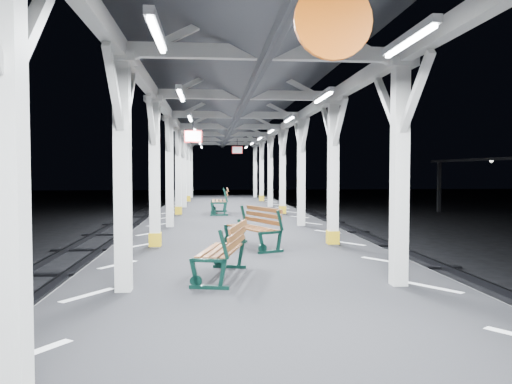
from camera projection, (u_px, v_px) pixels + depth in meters
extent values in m
plane|color=black|center=(253.00, 316.00, 9.26)|extent=(120.00, 120.00, 0.00)
cube|color=black|center=(253.00, 289.00, 9.24)|extent=(6.00, 50.00, 1.00)
cube|color=silver|center=(118.00, 265.00, 8.99)|extent=(1.00, 48.00, 0.01)
cube|color=silver|center=(382.00, 260.00, 9.44)|extent=(1.00, 48.00, 0.01)
cube|color=#2D2D33|center=(4.00, 318.00, 8.85)|extent=(0.08, 60.00, 0.16)
cube|color=#2D2D33|center=(481.00, 306.00, 9.66)|extent=(0.08, 60.00, 0.16)
cube|color=black|center=(508.00, 308.00, 9.71)|extent=(2.20, 0.22, 0.06)
cube|color=silver|center=(5.00, 188.00, 2.99)|extent=(0.22, 0.22, 3.20)
cube|color=silver|center=(34.00, 22.00, 3.49)|extent=(0.10, 0.99, 0.99)
cube|color=silver|center=(123.00, 178.00, 6.97)|extent=(0.22, 0.22, 3.20)
cube|color=silver|center=(121.00, 58.00, 6.90)|extent=(0.40, 0.40, 0.12)
cube|color=silver|center=(128.00, 101.00, 7.47)|extent=(0.10, 0.99, 0.99)
cube|color=silver|center=(114.00, 89.00, 6.38)|extent=(0.10, 0.99, 0.99)
cube|color=silver|center=(155.00, 175.00, 10.95)|extent=(0.22, 0.22, 3.20)
cube|color=silver|center=(154.00, 99.00, 10.88)|extent=(0.40, 0.40, 0.12)
cube|color=gold|center=(155.00, 239.00, 11.02)|extent=(0.26, 0.26, 0.30)
cube|color=silver|center=(157.00, 125.00, 11.45)|extent=(0.10, 0.99, 0.99)
cube|color=silver|center=(151.00, 120.00, 10.36)|extent=(0.10, 0.99, 0.99)
cube|color=silver|center=(170.00, 174.00, 14.93)|extent=(0.22, 0.22, 3.20)
cube|color=silver|center=(169.00, 118.00, 14.86)|extent=(0.40, 0.40, 0.12)
cube|color=silver|center=(171.00, 137.00, 15.43)|extent=(0.10, 0.99, 0.99)
cube|color=silver|center=(168.00, 134.00, 14.34)|extent=(0.10, 0.99, 0.99)
cube|color=silver|center=(178.00, 173.00, 18.91)|extent=(0.22, 0.22, 3.20)
cube|color=silver|center=(178.00, 129.00, 18.84)|extent=(0.40, 0.40, 0.12)
cube|color=gold|center=(179.00, 210.00, 18.97)|extent=(0.26, 0.26, 0.30)
cube|color=silver|center=(179.00, 144.00, 19.41)|extent=(0.10, 0.99, 0.99)
cube|color=silver|center=(177.00, 142.00, 18.32)|extent=(0.10, 0.99, 0.99)
cube|color=silver|center=(184.00, 173.00, 22.89)|extent=(0.22, 0.22, 3.20)
cube|color=silver|center=(184.00, 136.00, 22.82)|extent=(0.40, 0.40, 0.12)
cube|color=silver|center=(184.00, 148.00, 23.39)|extent=(0.10, 0.99, 0.99)
cube|color=silver|center=(183.00, 147.00, 22.30)|extent=(0.10, 0.99, 0.99)
cube|color=silver|center=(188.00, 172.00, 26.87)|extent=(0.22, 0.22, 3.20)
cube|color=silver|center=(188.00, 141.00, 26.80)|extent=(0.40, 0.40, 0.12)
cube|color=gold|center=(188.00, 199.00, 26.93)|extent=(0.26, 0.26, 0.30)
cube|color=silver|center=(188.00, 151.00, 27.37)|extent=(0.10, 0.99, 0.99)
cube|color=silver|center=(187.00, 151.00, 26.27)|extent=(0.10, 0.99, 0.99)
cube|color=silver|center=(191.00, 172.00, 30.85)|extent=(0.22, 0.22, 3.20)
cube|color=silver|center=(191.00, 145.00, 30.78)|extent=(0.40, 0.40, 0.12)
cube|color=silver|center=(191.00, 154.00, 31.35)|extent=(0.10, 0.99, 0.99)
cube|color=silver|center=(190.00, 153.00, 30.25)|extent=(0.10, 0.99, 0.99)
cube|color=silver|center=(400.00, 178.00, 7.33)|extent=(0.22, 0.22, 3.20)
cube|color=silver|center=(401.00, 64.00, 7.26)|extent=(0.40, 0.40, 0.12)
cube|color=silver|center=(387.00, 104.00, 7.83)|extent=(0.10, 0.99, 0.99)
cube|color=silver|center=(416.00, 93.00, 6.74)|extent=(0.10, 0.99, 0.99)
cube|color=silver|center=(333.00, 175.00, 11.31)|extent=(0.22, 0.22, 3.20)
cube|color=silver|center=(334.00, 102.00, 11.24)|extent=(0.40, 0.40, 0.12)
cube|color=gold|center=(333.00, 237.00, 11.38)|extent=(0.26, 0.26, 0.30)
cube|color=silver|center=(328.00, 126.00, 11.81)|extent=(0.10, 0.99, 0.99)
cube|color=silver|center=(340.00, 122.00, 10.72)|extent=(0.10, 0.99, 0.99)
cube|color=silver|center=(301.00, 174.00, 15.29)|extent=(0.22, 0.22, 3.20)
cube|color=silver|center=(301.00, 119.00, 15.22)|extent=(0.40, 0.40, 0.12)
cube|color=silver|center=(298.00, 137.00, 15.79)|extent=(0.10, 0.99, 0.99)
cube|color=silver|center=(305.00, 135.00, 14.70)|extent=(0.10, 0.99, 0.99)
cube|color=silver|center=(283.00, 173.00, 19.27)|extent=(0.22, 0.22, 3.20)
cube|color=silver|center=(283.00, 130.00, 19.20)|extent=(0.40, 0.40, 0.12)
cube|color=gold|center=(282.00, 210.00, 19.34)|extent=(0.26, 0.26, 0.30)
cube|color=silver|center=(281.00, 144.00, 19.77)|extent=(0.10, 0.99, 0.99)
cube|color=silver|center=(285.00, 142.00, 18.68)|extent=(0.10, 0.99, 0.99)
cube|color=silver|center=(270.00, 173.00, 23.25)|extent=(0.22, 0.22, 3.20)
cube|color=silver|center=(270.00, 137.00, 23.18)|extent=(0.40, 0.40, 0.12)
cube|color=silver|center=(269.00, 148.00, 23.75)|extent=(0.10, 0.99, 0.99)
cube|color=silver|center=(272.00, 147.00, 22.66)|extent=(0.10, 0.99, 0.99)
cube|color=silver|center=(262.00, 172.00, 27.23)|extent=(0.22, 0.22, 3.20)
cube|color=silver|center=(262.00, 142.00, 27.16)|extent=(0.40, 0.40, 0.12)
cube|color=gold|center=(262.00, 198.00, 27.30)|extent=(0.26, 0.26, 0.30)
cube|color=silver|center=(261.00, 152.00, 27.73)|extent=(0.10, 0.99, 0.99)
cube|color=silver|center=(263.00, 151.00, 26.64)|extent=(0.10, 0.99, 0.99)
cube|color=silver|center=(255.00, 172.00, 31.21)|extent=(0.22, 0.22, 3.20)
cube|color=silver|center=(255.00, 145.00, 31.14)|extent=(0.40, 0.40, 0.12)
cube|color=silver|center=(254.00, 154.00, 31.71)|extent=(0.10, 0.99, 0.99)
cube|color=silver|center=(256.00, 153.00, 30.62)|extent=(0.10, 0.99, 0.99)
cube|color=silver|center=(141.00, 77.00, 8.89)|extent=(0.18, 48.00, 0.24)
cube|color=silver|center=(360.00, 80.00, 9.25)|extent=(0.18, 48.00, 0.24)
cube|color=silver|center=(265.00, 53.00, 7.08)|extent=(4.20, 0.14, 0.20)
cube|color=silver|center=(245.00, 95.00, 11.06)|extent=(4.20, 0.14, 0.20)
cube|color=silver|center=(236.00, 115.00, 15.04)|extent=(4.20, 0.14, 0.20)
cube|color=silver|center=(231.00, 126.00, 19.02)|extent=(4.20, 0.14, 0.20)
cube|color=silver|center=(227.00, 134.00, 23.00)|extent=(4.20, 0.14, 0.20)
cube|color=silver|center=(225.00, 139.00, 26.98)|extent=(4.20, 0.14, 0.20)
cube|color=silver|center=(223.00, 143.00, 30.96)|extent=(4.20, 0.14, 0.20)
cube|color=silver|center=(253.00, 27.00, 9.03)|extent=(0.16, 48.00, 0.20)
cube|color=#4B4D53|center=(181.00, 47.00, 8.93)|extent=(2.80, 49.00, 1.45)
cube|color=#4B4D53|center=(323.00, 50.00, 9.16)|extent=(2.80, 49.00, 1.45)
cube|color=silver|center=(157.00, 31.00, 4.98)|extent=(0.10, 1.35, 0.08)
cube|color=white|center=(157.00, 36.00, 4.98)|extent=(0.05, 1.25, 0.05)
cube|color=silver|center=(181.00, 93.00, 8.96)|extent=(0.10, 1.35, 0.08)
cube|color=white|center=(181.00, 96.00, 8.96)|extent=(0.05, 1.25, 0.05)
cube|color=silver|center=(190.00, 117.00, 12.94)|extent=(0.10, 1.35, 0.08)
cube|color=white|center=(190.00, 119.00, 12.94)|extent=(0.05, 1.25, 0.05)
cube|color=silver|center=(195.00, 129.00, 16.92)|extent=(0.10, 1.35, 0.08)
cube|color=white|center=(195.00, 131.00, 16.92)|extent=(0.05, 1.25, 0.05)
cube|color=silver|center=(198.00, 137.00, 20.90)|extent=(0.10, 1.35, 0.08)
cube|color=white|center=(198.00, 138.00, 20.90)|extent=(0.05, 1.25, 0.05)
cube|color=silver|center=(200.00, 142.00, 24.88)|extent=(0.10, 1.35, 0.08)
cube|color=white|center=(200.00, 143.00, 24.88)|extent=(0.05, 1.25, 0.05)
cube|color=silver|center=(201.00, 146.00, 28.86)|extent=(0.10, 1.35, 0.08)
cube|color=white|center=(201.00, 147.00, 28.86)|extent=(0.05, 1.25, 0.05)
cube|color=silver|center=(409.00, 37.00, 5.22)|extent=(0.10, 1.35, 0.08)
cube|color=white|center=(409.00, 42.00, 5.22)|extent=(0.05, 1.25, 0.05)
cube|color=silver|center=(323.00, 95.00, 9.20)|extent=(0.10, 1.35, 0.08)
cube|color=white|center=(323.00, 98.00, 9.20)|extent=(0.05, 1.25, 0.05)
cube|color=silver|center=(289.00, 118.00, 13.18)|extent=(0.10, 1.35, 0.08)
cube|color=white|center=(289.00, 120.00, 13.18)|extent=(0.05, 1.25, 0.05)
cube|color=silver|center=(271.00, 130.00, 17.16)|extent=(0.10, 1.35, 0.08)
cube|color=white|center=(271.00, 131.00, 17.16)|extent=(0.05, 1.25, 0.05)
cube|color=silver|center=(260.00, 137.00, 21.14)|extent=(0.10, 1.35, 0.08)
cube|color=white|center=(260.00, 139.00, 21.14)|extent=(0.05, 1.25, 0.05)
cube|color=silver|center=(252.00, 143.00, 25.12)|extent=(0.10, 1.35, 0.08)
cube|color=white|center=(252.00, 144.00, 25.12)|extent=(0.05, 1.25, 0.05)
cube|color=silver|center=(246.00, 146.00, 29.10)|extent=(0.10, 1.35, 0.08)
cube|color=white|center=(246.00, 147.00, 29.10)|extent=(0.05, 1.25, 0.05)
cylinder|color=#D9560C|center=(333.00, 20.00, 3.13)|extent=(0.50, 0.04, 0.50)
cylinder|color=black|center=(193.00, 124.00, 14.02)|extent=(0.02, 0.02, 0.36)
cube|color=red|center=(193.00, 136.00, 14.03)|extent=(0.50, 0.03, 0.35)
cube|color=white|center=(193.00, 136.00, 14.03)|extent=(0.44, 0.04, 0.29)
cylinder|color=black|center=(237.00, 142.00, 23.42)|extent=(0.02, 0.02, 0.36)
cube|color=red|center=(237.00, 150.00, 23.43)|extent=(0.50, 0.03, 0.35)
cube|color=white|center=(237.00, 150.00, 23.43)|extent=(0.44, 0.05, 0.29)
cube|color=black|center=(439.00, 187.00, 32.34)|extent=(0.20, 0.20, 3.30)
sphere|color=silver|center=(491.00, 161.00, 26.30)|extent=(0.20, 0.20, 0.20)
sphere|color=silver|center=(439.00, 162.00, 32.27)|extent=(0.20, 0.20, 0.20)
cube|color=black|center=(209.00, 287.00, 7.14)|extent=(0.58, 0.19, 0.06)
cube|color=black|center=(195.00, 274.00, 7.16)|extent=(0.16, 0.08, 0.45)
cube|color=black|center=(222.00, 274.00, 7.11)|extent=(0.14, 0.08, 0.45)
cube|color=black|center=(224.00, 245.00, 7.09)|extent=(0.16, 0.08, 0.43)
cube|color=black|center=(230.00, 267.00, 8.69)|extent=(0.58, 0.19, 0.06)
cube|color=black|center=(218.00, 255.00, 8.71)|extent=(0.16, 0.08, 0.45)
cube|color=black|center=(241.00, 256.00, 8.65)|extent=(0.14, 0.08, 0.45)
cube|color=black|center=(242.00, 231.00, 8.63)|extent=(0.16, 0.08, 0.43)
cube|color=#5B3515|center=(208.00, 250.00, 7.92)|extent=(0.42, 1.46, 0.03)
cube|color=#5B3515|center=(216.00, 250.00, 7.91)|extent=(0.42, 1.46, 0.03)
cube|color=#5B3515|center=(224.00, 251.00, 7.89)|extent=(0.42, 1.46, 0.03)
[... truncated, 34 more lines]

